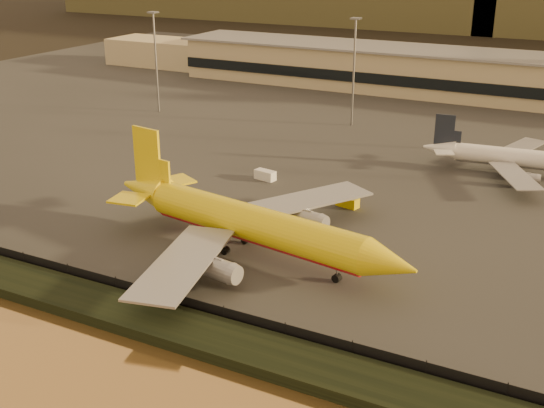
{
  "coord_description": "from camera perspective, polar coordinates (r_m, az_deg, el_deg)",
  "views": [
    {
      "loc": [
        46.94,
        -72.18,
        42.42
      ],
      "look_at": [
        3.41,
        12.0,
        5.5
      ],
      "focal_mm": 45.0,
      "sensor_mm": 36.0,
      "label": 1
    }
  ],
  "objects": [
    {
      "name": "perimeter_fence",
      "position": [
        86.0,
        -9.8,
        -7.62
      ],
      "size": [
        300.0,
        0.05,
        2.2
      ],
      "primitive_type": "cube",
      "color": "black",
      "rests_on": "tarmac"
    },
    {
      "name": "apron_light_masts",
      "position": [
        152.96,
        15.12,
        10.5
      ],
      "size": [
        152.2,
        12.2,
        25.4
      ],
      "color": "slate",
      "rests_on": "tarmac"
    },
    {
      "name": "dhl_cargo_jet",
      "position": [
        96.43,
        -1.84,
        -1.69
      ],
      "size": [
        51.49,
        49.86,
        15.4
      ],
      "rotation": [
        0.0,
        0.0,
        -0.16
      ],
      "color": "yellow",
      "rests_on": "tarmac"
    },
    {
      "name": "gse_vehicle_white",
      "position": [
        127.95,
        -0.57,
        2.44
      ],
      "size": [
        4.27,
        2.5,
        1.81
      ],
      "primitive_type": "cube",
      "rotation": [
        0.0,
        0.0,
        -0.18
      ],
      "color": "white",
      "rests_on": "tarmac"
    },
    {
      "name": "gse_vehicle_yellow",
      "position": [
        115.59,
        6.33,
        0.18
      ],
      "size": [
        4.13,
        2.52,
        1.73
      ],
      "primitive_type": "cube",
      "rotation": [
        0.0,
        0.0,
        -0.22
      ],
      "color": "yellow",
      "rests_on": "tarmac"
    },
    {
      "name": "terminal_building",
      "position": [
        210.2,
        10.12,
        11.05
      ],
      "size": [
        202.0,
        25.0,
        12.6
      ],
      "color": "#C7B38A",
      "rests_on": "tarmac"
    },
    {
      "name": "tarmac",
      "position": [
        178.73,
        11.42,
        7.17
      ],
      "size": [
        320.0,
        220.0,
        0.2
      ],
      "primitive_type": "cube",
      "color": "#2D2D2D",
      "rests_on": "ground"
    },
    {
      "name": "white_narrowbody_jet",
      "position": [
        138.65,
        19.92,
        3.6
      ],
      "size": [
        36.27,
        35.21,
        10.41
      ],
      "rotation": [
        0.0,
        0.0,
        0.1
      ],
      "color": "white",
      "rests_on": "tarmac"
    },
    {
      "name": "ground",
      "position": [
        95.98,
        -5.12,
        -5.04
      ],
      "size": [
        900.0,
        900.0,
        0.0
      ],
      "primitive_type": "plane",
      "color": "black",
      "rests_on": "ground"
    },
    {
      "name": "embankment",
      "position": [
        83.6,
        -11.42,
        -9.13
      ],
      "size": [
        320.0,
        7.0,
        1.4
      ],
      "primitive_type": "cube",
      "color": "black",
      "rests_on": "ground"
    }
  ]
}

